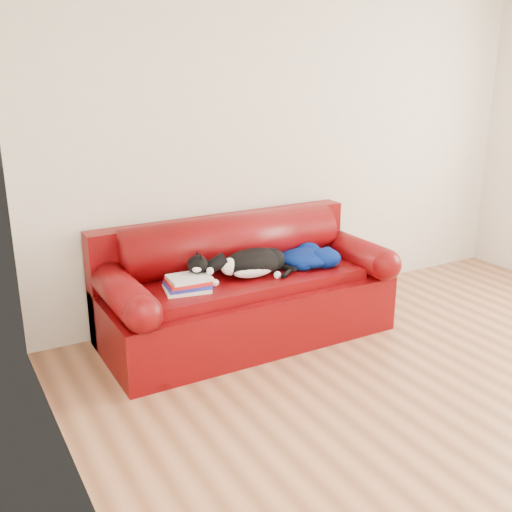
{
  "coord_description": "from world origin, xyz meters",
  "views": [
    {
      "loc": [
        -2.72,
        -2.11,
        1.95
      ],
      "look_at": [
        -0.76,
        1.35,
        0.67
      ],
      "focal_mm": 42.0,
      "sensor_mm": 36.0,
      "label": 1
    }
  ],
  "objects_px": {
    "cat": "(253,264)",
    "blanket": "(307,257)",
    "book_stack": "(188,284)",
    "sofa_base": "(246,307)"
  },
  "relations": [
    {
      "from": "cat",
      "to": "blanket",
      "type": "relative_size",
      "value": 1.34
    },
    {
      "from": "book_stack",
      "to": "blanket",
      "type": "bearing_deg",
      "value": 3.11
    },
    {
      "from": "sofa_base",
      "to": "blanket",
      "type": "relative_size",
      "value": 4.08
    },
    {
      "from": "sofa_base",
      "to": "book_stack",
      "type": "relative_size",
      "value": 6.32
    },
    {
      "from": "cat",
      "to": "blanket",
      "type": "height_order",
      "value": "cat"
    },
    {
      "from": "sofa_base",
      "to": "cat",
      "type": "relative_size",
      "value": 3.06
    },
    {
      "from": "book_stack",
      "to": "cat",
      "type": "xyz_separation_m",
      "value": [
        0.51,
        0.03,
        0.05
      ]
    },
    {
      "from": "sofa_base",
      "to": "cat",
      "type": "height_order",
      "value": "cat"
    },
    {
      "from": "book_stack",
      "to": "cat",
      "type": "distance_m",
      "value": 0.52
    },
    {
      "from": "cat",
      "to": "blanket",
      "type": "xyz_separation_m",
      "value": [
        0.49,
        0.02,
        -0.03
      ]
    }
  ]
}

